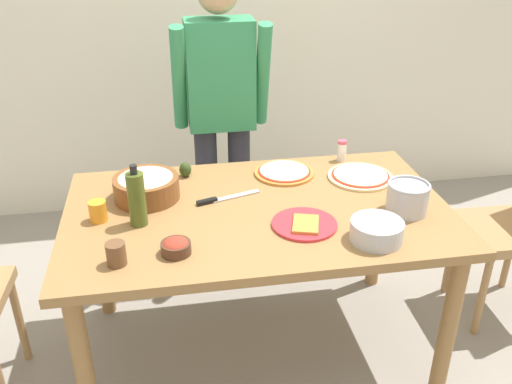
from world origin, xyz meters
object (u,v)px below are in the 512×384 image
(popcorn_bowl, at_px, (146,185))
(dining_table, at_px, (258,227))
(person_cook, at_px, (221,110))
(chef_knife, at_px, (221,199))
(cup_orange, at_px, (98,211))
(small_sauce_bowl, at_px, (176,247))
(mixing_bowl_steel, at_px, (377,231))
(pizza_raw_on_board, at_px, (360,176))
(olive_oil_bottle, at_px, (137,199))
(avocado, at_px, (185,170))
(steel_pot, at_px, (408,197))
(plate_with_slice, at_px, (305,224))
(cup_small_brown, at_px, (116,254))
(pizza_cooked_on_tray, at_px, (284,172))
(salt_shaker, at_px, (342,151))

(popcorn_bowl, bearing_deg, dining_table, -20.31)
(person_cook, xyz_separation_m, chef_knife, (-0.08, -0.66, -0.17))
(cup_orange, bearing_deg, small_sauce_bowl, -44.62)
(mixing_bowl_steel, xyz_separation_m, chef_knife, (-0.54, 0.42, -0.03))
(pizza_raw_on_board, distance_m, olive_oil_bottle, 1.04)
(pizza_raw_on_board, relative_size, avocado, 4.32)
(steel_pot, bearing_deg, small_sauce_bowl, -171.04)
(popcorn_bowl, bearing_deg, person_cook, 56.10)
(plate_with_slice, height_order, avocado, avocado)
(pizza_raw_on_board, xyz_separation_m, plate_with_slice, (-0.36, -0.38, -0.00))
(pizza_raw_on_board, distance_m, chef_knife, 0.67)
(person_cook, height_order, olive_oil_bottle, person_cook)
(dining_table, xyz_separation_m, steel_pot, (0.60, -0.13, 0.16))
(cup_small_brown, bearing_deg, small_sauce_bowl, 9.08)
(steel_pot, height_order, cup_small_brown, steel_pot)
(pizza_cooked_on_tray, bearing_deg, person_cook, 118.19)
(plate_with_slice, distance_m, cup_small_brown, 0.73)
(chef_knife, bearing_deg, dining_table, -33.14)
(plate_with_slice, bearing_deg, avocado, 129.17)
(plate_with_slice, distance_m, chef_knife, 0.40)
(steel_pot, bearing_deg, pizza_raw_on_board, 102.93)
(olive_oil_bottle, distance_m, cup_small_brown, 0.29)
(person_cook, bearing_deg, popcorn_bowl, -123.90)
(pizza_raw_on_board, relative_size, mixing_bowl_steel, 1.51)
(salt_shaker, bearing_deg, person_cook, 148.10)
(olive_oil_bottle, bearing_deg, small_sauce_bowl, -60.22)
(cup_small_brown, distance_m, avocado, 0.73)
(dining_table, relative_size, chef_knife, 5.62)
(plate_with_slice, height_order, cup_orange, cup_orange)
(pizza_raw_on_board, height_order, chef_knife, pizza_raw_on_board)
(salt_shaker, bearing_deg, plate_with_slice, -119.80)
(popcorn_bowl, bearing_deg, cup_small_brown, -102.02)
(popcorn_bowl, height_order, chef_knife, popcorn_bowl)
(pizza_cooked_on_tray, xyz_separation_m, cup_orange, (-0.83, -0.30, 0.03))
(dining_table, height_order, pizza_cooked_on_tray, pizza_cooked_on_tray)
(chef_knife, bearing_deg, pizza_cooked_on_tray, 33.09)
(small_sauce_bowl, distance_m, olive_oil_bottle, 0.29)
(mixing_bowl_steel, xyz_separation_m, olive_oil_bottle, (-0.88, 0.27, 0.07))
(plate_with_slice, bearing_deg, popcorn_bowl, 150.64)
(person_cook, distance_m, avocado, 0.48)
(person_cook, xyz_separation_m, popcorn_bowl, (-0.39, -0.59, -0.12))
(mixing_bowl_steel, height_order, chef_knife, mixing_bowl_steel)
(popcorn_bowl, height_order, cup_small_brown, popcorn_bowl)
(pizza_raw_on_board, distance_m, cup_orange, 1.18)
(steel_pot, bearing_deg, cup_orange, 173.50)
(plate_with_slice, height_order, steel_pot, steel_pot)
(salt_shaker, bearing_deg, avocado, -176.09)
(plate_with_slice, height_order, popcorn_bowl, popcorn_bowl)
(salt_shaker, xyz_separation_m, avocado, (-0.77, -0.05, -0.02))
(dining_table, height_order, popcorn_bowl, popcorn_bowl)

